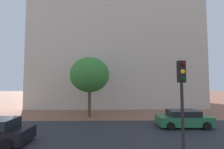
# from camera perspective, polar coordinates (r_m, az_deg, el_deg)

# --- Properties ---
(ground_plane) EXTENTS (120.00, 120.00, 0.00)m
(ground_plane) POSITION_cam_1_polar(r_m,az_deg,el_deg) (13.69, 0.26, -19.02)
(ground_plane) COLOR #93604C
(street_asphalt_strip) EXTENTS (120.00, 7.95, 0.00)m
(street_asphalt_strip) POSITION_cam_1_polar(r_m,az_deg,el_deg) (11.76, 0.46, -21.66)
(street_asphalt_strip) COLOR #2D2D33
(street_asphalt_strip) RESTS_ON ground_plane
(landmark_building) EXTENTS (26.62, 15.99, 33.40)m
(landmark_building) POSITION_cam_1_polar(r_m,az_deg,el_deg) (29.95, 0.87, 10.55)
(landmark_building) COLOR beige
(landmark_building) RESTS_ON ground_plane
(car_green) EXTENTS (4.36, 2.03, 1.41)m
(car_green) POSITION_cam_1_polar(r_m,az_deg,el_deg) (14.66, 25.34, -14.90)
(car_green) COLOR #287042
(car_green) RESTS_ON ground_plane
(traffic_light_pole) EXTENTS (0.28, 0.34, 4.62)m
(traffic_light_pole) POSITION_cam_1_polar(r_m,az_deg,el_deg) (6.80, 25.01, -6.96)
(traffic_light_pole) COLOR black
(traffic_light_pole) RESTS_ON ground_plane
(tree_curb_far) EXTENTS (4.36, 4.36, 6.62)m
(tree_curb_far) POSITION_cam_1_polar(r_m,az_deg,el_deg) (17.07, -8.44, -0.13)
(tree_curb_far) COLOR brown
(tree_curb_far) RESTS_ON ground_plane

